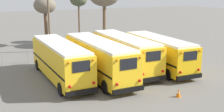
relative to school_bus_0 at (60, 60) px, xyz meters
The scene contains 10 objects.
ground_plane 5.02m from the school_bus_0, ahead, with size 160.00×160.00×0.00m, color #66635E.
school_bus_0 is the anchor object (origin of this frame).
school_bus_1 3.25m from the school_bus_0, 16.69° to the right, with size 2.61×10.61×3.24m.
school_bus_2 6.23m from the school_bus_0, ahead, with size 2.84×10.23×3.22m.
school_bus_3 9.40m from the school_bus_0, ahead, with size 2.92×9.55×3.05m.
utility_pole 11.52m from the school_bus_0, 80.03° to the left, with size 1.80×0.24×8.31m.
bare_tree_0 18.16m from the school_bus_0, 64.74° to the left, with size 2.43×2.43×6.92m.
bare_tree_2 15.89m from the school_bus_0, 80.56° to the left, with size 2.94×2.94×6.51m.
fence_line 8.22m from the school_bus_0, 55.21° to the left, with size 17.40×0.06×1.42m.
traffic_cone 10.10m from the school_bus_0, 50.60° to the right, with size 0.36×0.36×0.62m.
Camera 1 is at (-10.96, -21.76, 7.53)m, focal length 45.00 mm.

